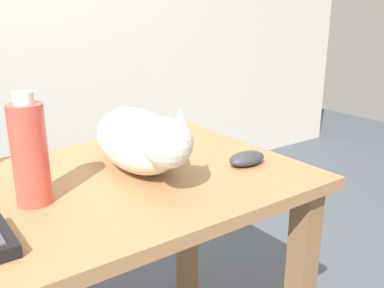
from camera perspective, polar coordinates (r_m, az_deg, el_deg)
name	(u,v)px	position (r m, az deg, el deg)	size (l,w,h in m)	color
desk	(28,250)	(1.06, -20.84, -12.95)	(1.36, 0.65, 0.75)	#9E7247
cat	(139,139)	(1.09, -7.03, 0.62)	(0.25, 0.60, 0.20)	silver
computer_mouse	(247,158)	(1.14, 7.24, -1.91)	(0.11, 0.06, 0.04)	#333338
water_bottle	(30,153)	(0.95, -20.67, -1.15)	(0.07, 0.07, 0.24)	#D84C3D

